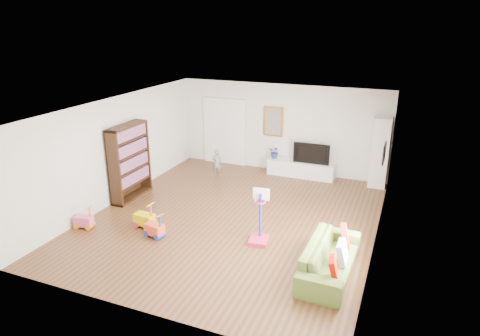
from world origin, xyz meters
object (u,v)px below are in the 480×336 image
at_px(media_console, 301,169).
at_px(basketball_hoop, 259,217).
at_px(bookshelf, 130,162).
at_px(sofa, 330,258).

bearing_deg(media_console, basketball_hoop, -87.47).
relative_size(bookshelf, sofa, 0.94).
height_order(bookshelf, sofa, bookshelf).
relative_size(bookshelf, basketball_hoop, 1.68).
distance_m(media_console, sofa, 5.22).
bearing_deg(sofa, bookshelf, 75.10).
distance_m(media_console, bookshelf, 5.06).
distance_m(sofa, basketball_hoop, 1.74).
relative_size(media_console, bookshelf, 1.01).
bearing_deg(media_console, bookshelf, -138.99).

